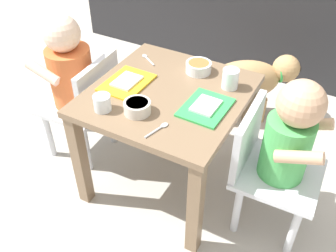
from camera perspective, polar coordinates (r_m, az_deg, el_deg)
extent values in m
plane|color=#B2ADA3|center=(1.65, 0.00, -7.82)|extent=(7.00, 7.00, 0.00)
cube|color=#7A6047|center=(1.37, 0.00, 4.68)|extent=(0.54, 0.56, 0.03)
cube|color=#7A6047|center=(1.47, -13.01, -5.01)|extent=(0.04, 0.04, 0.42)
cube|color=#7A6047|center=(1.28, 4.09, -12.32)|extent=(0.04, 0.04, 0.42)
cube|color=#7A6047|center=(1.77, -2.89, 4.85)|extent=(0.04, 0.04, 0.42)
cube|color=#7A6047|center=(1.62, 11.71, 0.17)|extent=(0.04, 0.04, 0.42)
cube|color=silver|center=(1.68, -13.50, 3.28)|extent=(0.29, 0.29, 0.02)
cube|color=silver|center=(1.54, -10.36, 5.67)|extent=(0.04, 0.27, 0.22)
cylinder|color=#D86633|center=(1.61, -14.20, 7.11)|extent=(0.18, 0.18, 0.25)
sphere|color=beige|center=(1.52, -15.64, 13.18)|extent=(0.14, 0.14, 0.14)
cylinder|color=silver|center=(1.87, -13.53, 2.43)|extent=(0.03, 0.03, 0.24)
cylinder|color=silver|center=(1.76, -17.38, -1.12)|extent=(0.03, 0.03, 0.24)
cylinder|color=silver|center=(1.77, -8.38, 0.77)|extent=(0.03, 0.03, 0.24)
cylinder|color=silver|center=(1.65, -12.11, -3.13)|extent=(0.03, 0.03, 0.24)
cylinder|color=beige|center=(1.67, -13.84, 10.93)|extent=(0.15, 0.05, 0.09)
cylinder|color=beige|center=(1.54, -18.20, 7.61)|extent=(0.15, 0.05, 0.09)
cube|color=silver|center=(1.38, 16.24, -6.90)|extent=(0.29, 0.29, 0.02)
cube|color=silver|center=(1.31, 11.81, -1.58)|extent=(0.03, 0.27, 0.22)
cylinder|color=#4CB259|center=(1.29, 17.19, -3.19)|extent=(0.15, 0.15, 0.22)
sphere|color=tan|center=(1.19, 19.26, 3.04)|extent=(0.15, 0.15, 0.15)
cylinder|color=silver|center=(1.40, 18.25, -14.52)|extent=(0.03, 0.03, 0.24)
cylinder|color=silver|center=(1.54, 19.89, -8.95)|extent=(0.03, 0.03, 0.24)
cylinder|color=silver|center=(1.41, 10.30, -12.01)|extent=(0.03, 0.03, 0.24)
cylinder|color=silver|center=(1.55, 12.73, -6.73)|extent=(0.03, 0.03, 0.24)
cylinder|color=tan|center=(1.19, 18.98, -4.44)|extent=(0.15, 0.04, 0.09)
cylinder|color=tan|center=(1.33, 20.53, 0.27)|extent=(0.15, 0.04, 0.09)
ellipsoid|color=tan|center=(1.88, 11.26, 6.75)|extent=(0.39, 0.35, 0.19)
sphere|color=tan|center=(1.93, 17.23, 8.22)|extent=(0.13, 0.13, 0.13)
sphere|color=black|center=(1.95, 18.45, 8.13)|extent=(0.06, 0.06, 0.06)
torus|color=green|center=(1.92, 16.15, 7.82)|extent=(0.09, 0.11, 0.11)
sphere|color=tan|center=(1.82, 6.35, 7.51)|extent=(0.05, 0.05, 0.05)
cylinder|color=tan|center=(1.96, 13.84, 2.33)|extent=(0.04, 0.04, 0.14)
cylinder|color=tan|center=(2.04, 12.92, 4.09)|extent=(0.04, 0.04, 0.14)
cylinder|color=tan|center=(1.90, 8.35, 1.92)|extent=(0.04, 0.04, 0.14)
cylinder|color=tan|center=(1.98, 7.62, 3.74)|extent=(0.04, 0.04, 0.14)
cube|color=gold|center=(1.41, -6.17, 6.45)|extent=(0.15, 0.20, 0.01)
cube|color=white|center=(1.41, -6.19, 6.72)|extent=(0.08, 0.11, 0.01)
cube|color=green|center=(1.28, 5.67, 2.78)|extent=(0.15, 0.19, 0.01)
cube|color=white|center=(1.28, 5.69, 3.07)|extent=(0.08, 0.10, 0.01)
cylinder|color=white|center=(1.28, -9.81, 3.43)|extent=(0.06, 0.06, 0.06)
cylinder|color=silver|center=(1.28, -9.75, 2.99)|extent=(0.05, 0.05, 0.03)
cylinder|color=white|center=(1.38, 9.30, 6.98)|extent=(0.06, 0.06, 0.07)
cylinder|color=silver|center=(1.39, 9.24, 6.56)|extent=(0.05, 0.05, 0.05)
cylinder|color=white|center=(1.47, 4.58, 8.74)|extent=(0.10, 0.10, 0.04)
cylinder|color=#B26633|center=(1.46, 4.62, 9.32)|extent=(0.08, 0.08, 0.01)
cylinder|color=silver|center=(1.25, -4.61, 2.79)|extent=(0.09, 0.09, 0.04)
cylinder|color=#B26633|center=(1.24, -4.65, 3.45)|extent=(0.07, 0.07, 0.01)
cylinder|color=silver|center=(1.18, -2.16, -0.89)|extent=(0.03, 0.07, 0.01)
ellipsoid|color=silver|center=(1.21, -0.54, 0.16)|extent=(0.03, 0.03, 0.01)
cylinder|color=silver|center=(1.54, -2.74, 9.68)|extent=(0.07, 0.05, 0.01)
ellipsoid|color=silver|center=(1.58, -3.49, 10.43)|extent=(0.03, 0.03, 0.01)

